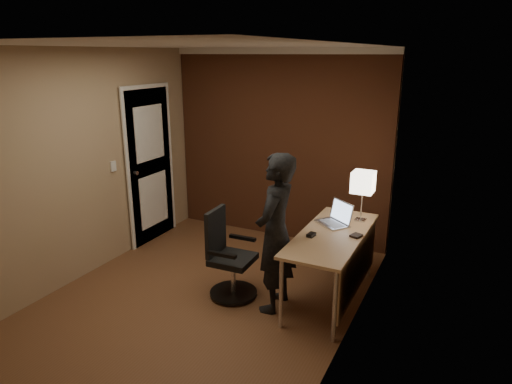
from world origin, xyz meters
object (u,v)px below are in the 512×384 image
Objects in this scene: mouse at (311,235)px; office_chair at (228,259)px; desk_lamp at (363,183)px; wallet at (356,236)px; desk at (339,246)px; laptop at (337,218)px; person at (275,233)px.

office_chair reaches higher than mouse.
office_chair is at bearing -143.22° from desk_lamp.
mouse is 0.91× the size of wallet.
laptop is (-0.12, 0.28, 0.19)m from desk.
person is at bearing 0.21° from office_chair.
desk_lamp is at bearing 43.89° from laptop.
mouse is (-0.23, -0.17, 0.14)m from desk.
person is at bearing -150.40° from wallet.
laptop is 4.19× the size of mouse.
desk_lamp is 1.11m from person.
wallet is 0.07× the size of person.
office_chair reaches higher than wallet.
laptop is at bearing 146.14° from person.
person is at bearing -136.69° from mouse.
desk_lamp is 0.62m from wallet.
desk is 1.13m from office_chair.
person is at bearing -121.95° from laptop.
wallet is (0.28, -0.26, -0.05)m from laptop.
wallet is at bearing 32.78° from mouse.
wallet is (0.16, 0.02, 0.14)m from desk.
mouse is at bearing 14.26° from office_chair.
desk_lamp is 0.34× the size of person.
desk_lamp is 1.28× the size of laptop.
laptop reaches higher than wallet.
mouse is 0.06× the size of person.
desk is 0.67m from person.
person is at bearing -144.48° from desk.
wallet is (0.40, 0.18, -0.01)m from mouse.
laptop is 0.77m from person.
laptop is at bearing 112.51° from desk.
office_chair is at bearing -160.35° from desk.
office_chair is 0.58× the size of person.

